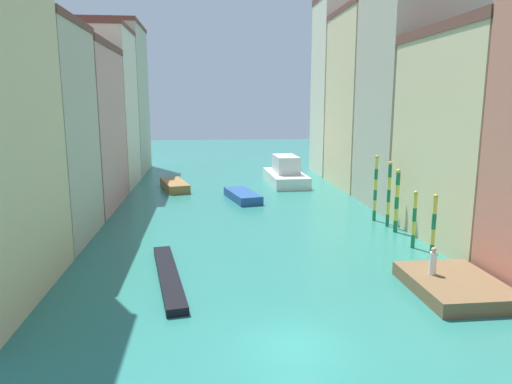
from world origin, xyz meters
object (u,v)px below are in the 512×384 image
(mooring_pole_2, at_px, (397,200))
(gondola_black, at_px, (168,276))
(motorboat_1, at_px, (174,185))
(mooring_pole_1, at_px, (414,219))
(vaporetto_white, at_px, (286,173))
(person_on_dock, at_px, (433,262))
(motorboat_0, at_px, (243,196))
(mooring_pole_0, at_px, (434,227))
(mooring_pole_4, at_px, (375,188))
(mooring_pole_3, at_px, (389,194))
(waterfront_dock, at_px, (454,286))

(mooring_pole_2, distance_m, gondola_black, 17.48)
(mooring_pole_2, relative_size, motorboat_1, 0.68)
(mooring_pole_1, xyz_separation_m, vaporetto_white, (-4.04, 24.83, -0.74))
(person_on_dock, distance_m, motorboat_0, 23.92)
(person_on_dock, xyz_separation_m, motorboat_1, (-14.63, 28.87, -0.92))
(mooring_pole_0, xyz_separation_m, mooring_pole_4, (-0.07, 9.45, 0.61))
(mooring_pole_3, bearing_deg, motorboat_1, 134.64)
(mooring_pole_0, height_order, mooring_pole_4, mooring_pole_4)
(motorboat_0, xyz_separation_m, motorboat_1, (-6.85, 6.27, 0.05))
(mooring_pole_2, height_order, motorboat_0, mooring_pole_2)
(motorboat_0, bearing_deg, mooring_pole_0, -62.15)
(person_on_dock, height_order, mooring_pole_2, mooring_pole_2)
(motorboat_1, bearing_deg, mooring_pole_0, -56.14)
(person_on_dock, xyz_separation_m, mooring_pole_0, (2.02, 4.05, 0.68))
(motorboat_0, height_order, motorboat_1, motorboat_1)
(vaporetto_white, bearing_deg, person_on_dock, -86.11)
(mooring_pole_0, relative_size, mooring_pole_3, 0.81)
(mooring_pole_2, bearing_deg, vaporetto_white, 101.81)
(gondola_black, height_order, motorboat_0, motorboat_0)
(motorboat_0, bearing_deg, mooring_pole_3, -47.17)
(gondola_black, bearing_deg, mooring_pole_2, 25.88)
(person_on_dock, relative_size, mooring_pole_2, 0.30)
(mooring_pole_0, xyz_separation_m, motorboat_0, (-9.80, 18.55, -1.65))
(motorboat_0, bearing_deg, mooring_pole_1, -59.10)
(mooring_pole_3, relative_size, mooring_pole_4, 0.95)
(mooring_pole_2, distance_m, vaporetto_white, 21.60)
(person_on_dock, bearing_deg, mooring_pole_1, 73.32)
(mooring_pole_4, relative_size, motorboat_0, 0.82)
(person_on_dock, distance_m, mooring_pole_0, 4.58)
(waterfront_dock, bearing_deg, mooring_pole_3, 83.12)
(gondola_black, relative_size, motorboat_1, 1.37)
(motorboat_0, bearing_deg, mooring_pole_4, -43.06)
(mooring_pole_2, distance_m, motorboat_1, 25.34)
(vaporetto_white, bearing_deg, mooring_pole_3, -77.18)
(mooring_pole_4, height_order, gondola_black, mooring_pole_4)
(mooring_pole_3, bearing_deg, person_on_dock, -101.23)
(mooring_pole_3, bearing_deg, motorboat_0, 132.83)
(mooring_pole_2, bearing_deg, waterfront_dock, -97.72)
(mooring_pole_0, distance_m, mooring_pole_1, 2.35)
(mooring_pole_4, bearing_deg, mooring_pole_0, -89.59)
(person_on_dock, xyz_separation_m, mooring_pole_3, (2.32, 11.70, 1.16))
(waterfront_dock, height_order, person_on_dock, person_on_dock)
(mooring_pole_0, relative_size, gondola_black, 0.43)
(waterfront_dock, distance_m, mooring_pole_3, 12.69)
(waterfront_dock, bearing_deg, mooring_pole_2, 82.28)
(mooring_pole_3, bearing_deg, mooring_pole_4, 101.63)
(mooring_pole_2, xyz_separation_m, mooring_pole_3, (0.03, 1.58, 0.16))
(mooring_pole_2, xyz_separation_m, motorboat_1, (-16.93, 18.76, -1.91))
(vaporetto_white, relative_size, motorboat_0, 1.48)
(mooring_pole_0, distance_m, vaporetto_white, 27.50)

